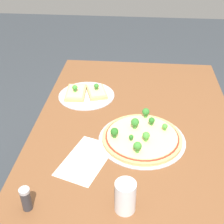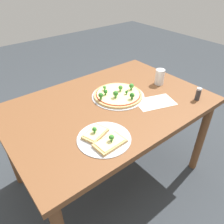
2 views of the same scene
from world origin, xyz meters
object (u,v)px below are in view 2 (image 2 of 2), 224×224
at_px(pizza_tray_slice, 104,138).
at_px(condiment_shaker, 198,94).
at_px(pizza_tray_whole, 118,95).
at_px(dining_table, 109,113).
at_px(drinking_cup, 160,77).

height_order(pizza_tray_slice, condiment_shaker, condiment_shaker).
bearing_deg(pizza_tray_whole, condiment_shaker, -43.12).
xyz_separation_m(dining_table, condiment_shaker, (0.50, -0.34, 0.13)).
bearing_deg(dining_table, pizza_tray_slice, -132.45).
bearing_deg(drinking_cup, dining_table, 177.69).
bearing_deg(dining_table, condiment_shaker, -34.04).
distance_m(pizza_tray_slice, drinking_cup, 0.76).
bearing_deg(pizza_tray_slice, pizza_tray_whole, 40.38).
distance_m(pizza_tray_whole, condiment_shaker, 0.54).
relative_size(dining_table, pizza_tray_slice, 4.62).
height_order(pizza_tray_whole, drinking_cup, drinking_cup).
relative_size(dining_table, condiment_shaker, 15.34).
distance_m(drinking_cup, condiment_shaker, 0.32).
distance_m(pizza_tray_whole, pizza_tray_slice, 0.46).
bearing_deg(condiment_shaker, drinking_cup, 94.70).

